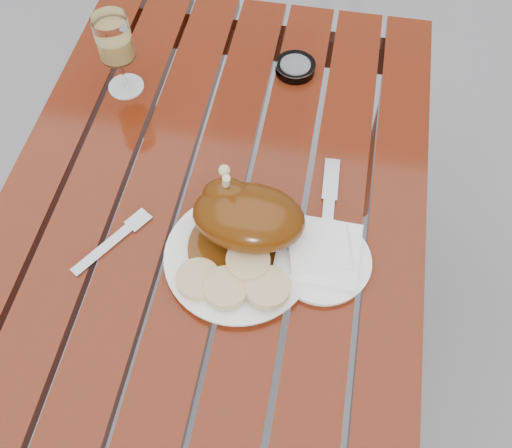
{
  "coord_description": "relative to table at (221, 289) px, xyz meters",
  "views": [
    {
      "loc": [
        0.19,
        -0.58,
        1.64
      ],
      "look_at": [
        0.1,
        -0.05,
        0.78
      ],
      "focal_mm": 40.0,
      "sensor_mm": 36.0,
      "label": 1
    }
  ],
  "objects": [
    {
      "name": "table",
      "position": [
        0.0,
        0.0,
        0.0
      ],
      "size": [
        0.8,
        1.2,
        0.75
      ],
      "primitive_type": "cube",
      "color": "maroon",
      "rests_on": "ground"
    },
    {
      "name": "dinner_plate",
      "position": [
        0.08,
        -0.11,
        0.38
      ],
      "size": [
        0.34,
        0.34,
        0.02
      ],
      "primitive_type": "cylinder",
      "rotation": [
        0.0,
        0.0,
        0.36
      ],
      "color": "white",
      "rests_on": "table"
    },
    {
      "name": "knife",
      "position": [
        0.22,
        -0.01,
        0.38
      ],
      "size": [
        0.03,
        0.22,
        0.01
      ],
      "primitive_type": "cube",
      "rotation": [
        0.0,
        0.0,
        0.04
      ],
      "color": "gray",
      "rests_on": "table"
    },
    {
      "name": "fork",
      "position": [
        -0.16,
        -0.12,
        0.38
      ],
      "size": [
        0.1,
        0.14,
        0.01
      ],
      "primitive_type": "cube",
      "rotation": [
        0.0,
        0.0,
        -0.56
      ],
      "color": "gray",
      "rests_on": "table"
    },
    {
      "name": "wine_glass",
      "position": [
        -0.25,
        0.26,
        0.46
      ],
      "size": [
        0.09,
        0.09,
        0.18
      ],
      "primitive_type": "cylinder",
      "rotation": [
        0.0,
        0.0,
        0.24
      ],
      "color": "#D8BB62",
      "rests_on": "table"
    },
    {
      "name": "ashtray",
      "position": [
        0.11,
        0.37,
        0.39
      ],
      "size": [
        0.09,
        0.09,
        0.02
      ],
      "primitive_type": "cylinder",
      "rotation": [
        0.0,
        0.0,
        0.06
      ],
      "color": "#B2B7BC",
      "rests_on": "table"
    },
    {
      "name": "napkin",
      "position": [
        0.21,
        -0.08,
        0.39
      ],
      "size": [
        0.15,
        0.14,
        0.01
      ],
      "primitive_type": "cube",
      "rotation": [
        0.0,
        0.0,
        -0.02
      ],
      "color": "white",
      "rests_on": "side_plate"
    },
    {
      "name": "roast_duck",
      "position": [
        0.08,
        -0.06,
        0.44
      ],
      "size": [
        0.2,
        0.19,
        0.14
      ],
      "color": "#562A09",
      "rests_on": "dinner_plate"
    },
    {
      "name": "ground",
      "position": [
        0.0,
        0.0,
        -0.38
      ],
      "size": [
        60.0,
        60.0,
        0.0
      ],
      "primitive_type": "plane",
      "color": "slate",
      "rests_on": "ground"
    },
    {
      "name": "bread_dumplings",
      "position": [
        0.08,
        -0.16,
        0.41
      ],
      "size": [
        0.19,
        0.13,
        0.03
      ],
      "color": "tan",
      "rests_on": "dinner_plate"
    },
    {
      "name": "side_plate",
      "position": [
        0.22,
        -0.09,
        0.38
      ],
      "size": [
        0.19,
        0.19,
        0.01
      ],
      "primitive_type": "cylinder",
      "rotation": [
        0.0,
        0.0,
        0.11
      ],
      "color": "white",
      "rests_on": "table"
    }
  ]
}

